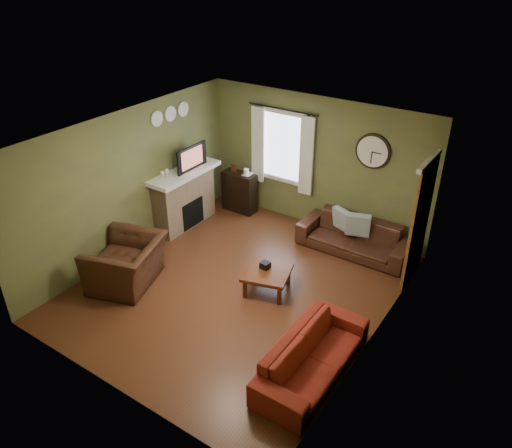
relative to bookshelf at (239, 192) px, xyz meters
The scene contains 31 objects.
floor 2.77m from the bookshelf, 55.35° to the right, with size 4.60×5.20×0.00m, color #512A16.
ceiling 3.50m from the bookshelf, 55.35° to the right, with size 4.60×5.20×0.00m, color white.
wall_left 2.53m from the bookshelf, 108.31° to the right, with size 0.00×5.20×2.60m, color #5F6536.
wall_right 4.55m from the bookshelf, 30.27° to the right, with size 0.00×5.20×2.60m, color #5F6536.
wall_back 1.82m from the bookshelf, 12.68° to the left, with size 4.60×0.00×2.60m, color #5F6536.
wall_front 5.17m from the bookshelf, 72.22° to the right, with size 4.60×0.00×2.60m, color #5F6536.
fireplace 1.23m from the bookshelf, 116.34° to the right, with size 0.40×1.40×1.10m, color tan.
firebox 1.16m from the bookshelf, 107.86° to the right, with size 0.04×0.60×0.55m, color black.
mantel 1.41m from the bookshelf, 115.07° to the right, with size 0.58×1.60×0.08m, color white.
tv 1.42m from the bookshelf, 117.50° to the right, with size 0.60×0.08×0.35m, color black.
tv_screen 1.43m from the bookshelf, 113.57° to the right, with size 0.02×0.62×0.36m, color #994C3F.
medallion_left 2.44m from the bookshelf, 116.55° to the right, with size 0.28×0.28×0.03m, color white.
medallion_mid 2.25m from the bookshelf, 123.37° to the right, with size 0.28×0.28×0.03m, color white.
medallion_right 2.10m from the bookshelf, 134.01° to the right, with size 0.28×0.28×0.03m, color white.
window_pane 1.41m from the bookshelf, 21.09° to the left, with size 1.00×0.02×1.30m, color silver, non-canonical shape.
curtain_rod 2.05m from the bookshelf, 15.04° to the left, with size 0.03×0.03×1.50m, color black.
curtain_left 1.10m from the bookshelf, 36.96° to the left, with size 0.28×0.04×1.55m, color white.
curtain_right 1.76m from the bookshelf, ahead, with size 0.28×0.04×1.55m, color white.
wall_clock 3.01m from the bookshelf, ahead, with size 0.64×0.06×0.64m, color white, non-canonical shape.
door 3.90m from the bookshelf, ahead, with size 0.05×0.90×2.10m, color brown.
bookshelf is the anchor object (origin of this frame).
book 0.55m from the bookshelf, 22.11° to the left, with size 0.17×0.23×0.02m, color #4D230F.
sofa_brown 2.68m from the bookshelf, ahead, with size 2.05×0.80×0.60m, color #381D13.
pillow_left 2.39m from the bookshelf, ahead, with size 0.41×0.12×0.41m, color #95A4AC.
pillow_right 2.71m from the bookshelf, ahead, with size 0.43×0.13×0.43m, color #95A4AC.
sofa_red 4.72m from the bookshelf, 42.89° to the right, with size 1.95×0.76×0.57m, color maroon.
armchair 3.14m from the bookshelf, 90.67° to the right, with size 1.20×1.05×0.78m, color #381D13.
coffee_table 2.86m from the bookshelf, 45.54° to the right, with size 0.71×0.71×0.38m, color #4D230F, non-canonical shape.
tissue_box 2.76m from the bookshelf, 45.86° to the right, with size 0.14×0.14×0.11m, color black.
wine_glass_a 1.95m from the bookshelf, 106.44° to the right, with size 0.07×0.07×0.20m, color white, non-canonical shape.
wine_glass_b 1.84m from the bookshelf, 107.65° to the right, with size 0.07×0.07×0.20m, color white, non-canonical shape.
Camera 1 is at (3.95, -5.35, 4.98)m, focal length 35.00 mm.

